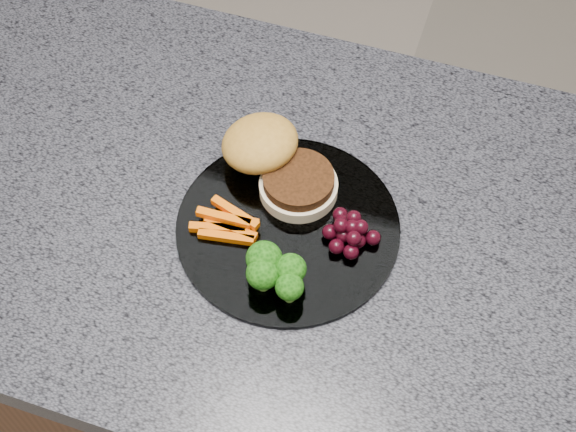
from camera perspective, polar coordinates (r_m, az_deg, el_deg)
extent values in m
cube|color=#52301C|center=(1.36, -0.64, -10.85)|extent=(1.20, 0.60, 0.86)
cube|color=#464750|center=(0.96, -0.89, -0.40)|extent=(1.20, 0.60, 0.04)
cylinder|color=white|center=(0.93, 0.00, -0.79)|extent=(0.26, 0.26, 0.01)
cylinder|color=beige|center=(0.95, 0.75, 2.06)|extent=(0.12, 0.12, 0.02)
cylinder|color=#3D1E0B|center=(0.93, 0.76, 2.61)|extent=(0.11, 0.11, 0.01)
ellipsoid|color=#AE7B2B|center=(0.96, -2.01, 4.94)|extent=(0.12, 0.12, 0.05)
cube|color=#EA5F03|center=(0.93, -4.05, -0.20)|extent=(0.07, 0.02, 0.01)
cube|color=#EA5F03|center=(0.92, -4.10, -0.89)|extent=(0.07, 0.02, 0.01)
cube|color=#EA5F03|center=(0.92, -5.05, -0.87)|extent=(0.07, 0.03, 0.01)
cube|color=#EA5F03|center=(0.92, -3.77, 0.23)|extent=(0.06, 0.03, 0.01)
cube|color=#EA5F03|center=(0.92, -4.59, -0.12)|extent=(0.07, 0.01, 0.01)
cube|color=#EA5F03|center=(0.92, -4.42, -1.50)|extent=(0.07, 0.02, 0.01)
cylinder|color=#629837|center=(0.89, -1.68, -3.74)|extent=(0.01, 0.01, 0.02)
ellipsoid|color=#0D3607|center=(0.87, -1.71, -3.04)|extent=(0.04, 0.04, 0.04)
cylinder|color=#629837|center=(0.88, 0.18, -4.41)|extent=(0.01, 0.01, 0.02)
ellipsoid|color=#0D3607|center=(0.86, 0.19, -3.77)|extent=(0.03, 0.03, 0.03)
cylinder|color=#629837|center=(0.88, -1.77, -4.77)|extent=(0.01, 0.01, 0.02)
ellipsoid|color=#0D3607|center=(0.86, -1.81, -4.12)|extent=(0.04, 0.04, 0.03)
cylinder|color=#629837|center=(0.87, 0.11, -5.64)|extent=(0.01, 0.01, 0.02)
ellipsoid|color=#0D3607|center=(0.85, 0.11, -5.05)|extent=(0.03, 0.03, 0.03)
sphere|color=black|center=(0.91, 3.98, -1.38)|extent=(0.02, 0.02, 0.02)
sphere|color=black|center=(0.91, 5.01, -1.76)|extent=(0.02, 0.02, 0.02)
sphere|color=black|center=(0.92, 5.14, -0.87)|extent=(0.02, 0.02, 0.02)
sphere|color=black|center=(0.92, 3.86, -0.46)|extent=(0.02, 0.02, 0.02)
sphere|color=black|center=(0.91, 2.99, -1.14)|extent=(0.02, 0.02, 0.02)
sphere|color=black|center=(0.90, 3.47, -2.18)|extent=(0.02, 0.02, 0.02)
sphere|color=black|center=(0.90, 4.50, -2.56)|extent=(0.02, 0.02, 0.02)
sphere|color=black|center=(0.91, 6.07, -1.54)|extent=(0.02, 0.02, 0.02)
sphere|color=black|center=(0.93, 3.74, 0.09)|extent=(0.02, 0.02, 0.02)
sphere|color=black|center=(0.90, 4.60, -0.78)|extent=(0.02, 0.02, 0.02)
sphere|color=black|center=(0.90, 3.80, -0.66)|extent=(0.02, 0.02, 0.02)
sphere|color=black|center=(0.89, 4.70, -1.58)|extent=(0.02, 0.02, 0.02)
sphere|color=black|center=(0.91, 4.70, -0.11)|extent=(0.02, 0.02, 0.02)
sphere|color=black|center=(0.90, 5.20, -0.77)|extent=(0.02, 0.02, 0.02)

